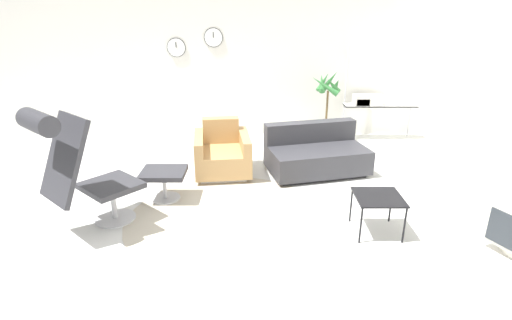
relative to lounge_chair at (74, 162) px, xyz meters
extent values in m
plane|color=silver|center=(1.69, 0.50, -0.79)|extent=(12.00, 12.00, 0.00)
cube|color=silver|center=(1.69, 3.52, 0.61)|extent=(12.00, 0.06, 2.80)
cylinder|color=black|center=(0.41, 3.48, 0.79)|extent=(0.33, 0.01, 0.33)
cylinder|color=white|center=(0.41, 3.48, 0.79)|extent=(0.31, 0.02, 0.31)
cube|color=black|center=(0.41, 3.47, 0.83)|extent=(0.01, 0.01, 0.09)
cylinder|color=black|center=(1.06, 3.48, 0.95)|extent=(0.33, 0.01, 0.33)
cylinder|color=white|center=(1.06, 3.48, 0.95)|extent=(0.31, 0.02, 0.31)
cube|color=black|center=(1.06, 3.47, 1.00)|extent=(0.01, 0.01, 0.09)
cylinder|color=#BCB29E|center=(1.50, 0.27, -0.78)|extent=(2.32, 2.32, 0.01)
cylinder|color=#BCBCC1|center=(0.22, 0.25, -0.78)|extent=(0.62, 0.62, 0.02)
cylinder|color=#BCBCC1|center=(0.22, 0.25, -0.59)|extent=(0.06, 0.06, 0.35)
cube|color=#2D2D33|center=(0.22, 0.25, -0.37)|extent=(0.78, 0.78, 0.06)
cube|color=#2D2D33|center=(-0.07, -0.08, 0.06)|extent=(0.68, 0.66, 0.82)
cylinder|color=#2D2D33|center=(-0.18, -0.20, 0.46)|extent=(0.51, 0.49, 0.20)
cylinder|color=#BCBCC1|center=(0.67, 0.76, -0.78)|extent=(0.36, 0.36, 0.02)
cylinder|color=#BCBCC1|center=(0.67, 0.76, -0.62)|extent=(0.05, 0.05, 0.30)
cube|color=#2D2D33|center=(0.67, 0.76, -0.44)|extent=(0.53, 0.45, 0.06)
cube|color=silver|center=(1.32, 1.58, -0.76)|extent=(0.70, 0.76, 0.06)
cube|color=#AD8451|center=(1.32, 1.58, -0.57)|extent=(0.62, 0.90, 0.31)
cube|color=#AD8451|center=(1.28, 1.91, -0.24)|extent=(0.54, 0.24, 0.36)
cube|color=#AD8451|center=(1.64, 1.62, -0.47)|extent=(0.22, 0.85, 0.51)
cube|color=#AD8451|center=(1.00, 1.54, -0.47)|extent=(0.22, 0.85, 0.51)
cube|color=black|center=(2.66, 1.61, -0.76)|extent=(1.35, 0.96, 0.05)
cube|color=#333338|center=(2.66, 1.61, -0.57)|extent=(1.51, 1.11, 0.33)
cube|color=#333338|center=(2.59, 1.90, -0.26)|extent=(1.37, 0.53, 0.29)
cube|color=black|center=(3.05, -0.01, -0.39)|extent=(0.47, 0.47, 0.02)
cylinder|color=black|center=(2.83, -0.23, -0.59)|extent=(0.02, 0.02, 0.39)
cylinder|color=black|center=(3.27, -0.23, -0.59)|extent=(0.02, 0.02, 0.39)
cylinder|color=black|center=(2.83, 0.20, -0.59)|extent=(0.02, 0.02, 0.39)
cylinder|color=black|center=(3.27, 0.20, -0.59)|extent=(0.02, 0.02, 0.39)
cube|color=#282D33|center=(4.13, -0.52, -0.50)|extent=(0.20, 0.40, 0.33)
cylinder|color=#333338|center=(3.02, 3.07, -0.63)|extent=(0.32, 0.32, 0.31)
cylinder|color=#382819|center=(3.02, 3.07, -0.49)|extent=(0.29, 0.29, 0.02)
cylinder|color=brown|center=(3.02, 3.07, -0.18)|extent=(0.04, 0.04, 0.59)
cone|color=#2D6B33|center=(3.16, 3.07, 0.21)|extent=(0.11, 0.33, 0.28)
cone|color=#2D6B33|center=(3.06, 3.17, 0.27)|extent=(0.31, 0.21, 0.37)
cone|color=#2D6B33|center=(2.95, 3.15, 0.25)|extent=(0.30, 0.27, 0.33)
cone|color=#2D6B33|center=(2.91, 3.07, 0.24)|extent=(0.11, 0.30, 0.32)
cone|color=#2D6B33|center=(2.93, 2.87, 0.23)|extent=(0.48, 0.30, 0.33)
cone|color=#2D6B33|center=(3.08, 2.96, 0.22)|extent=(0.31, 0.23, 0.30)
cylinder|color=#BCBCC1|center=(3.39, 3.37, 0.02)|extent=(0.03, 0.03, 1.62)
cylinder|color=#BCBCC1|center=(4.59, 3.37, 0.02)|extent=(0.03, 0.03, 1.62)
cube|color=silver|center=(3.99, 3.25, -0.19)|extent=(1.27, 0.28, 0.02)
cube|color=silver|center=(3.99, 3.25, -0.18)|extent=(1.27, 0.28, 0.02)
cube|color=beige|center=(3.76, 3.24, -0.09)|extent=(0.50, 0.24, 0.18)
cube|color=silver|center=(3.66, 3.24, -0.11)|extent=(0.23, 0.24, 0.11)
camera|label=1|loc=(1.79, -3.69, 1.42)|focal=28.00mm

